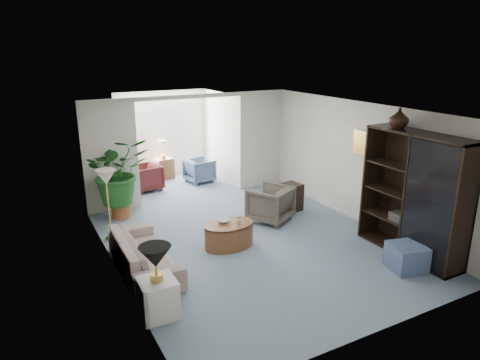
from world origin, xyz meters
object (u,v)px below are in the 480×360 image
coffee_bowl (224,221)px  cabinet_urn (399,118)px  wingback_chair (270,204)px  sunroom_chair_maroon (146,177)px  framed_picture (365,143)px  sofa (144,253)px  entertainment_cabinet (414,195)px  coffee_table (229,235)px  side_table_dark (289,197)px  floor_lamp (106,177)px  sunroom_chair_blue (200,170)px  table_lamp (155,257)px  ottoman (407,257)px  coffee_cup (239,222)px  end_table (158,298)px  plant_pot (121,210)px  sunroom_table (164,169)px

coffee_bowl → cabinet_urn: size_ratio=0.65×
wingback_chair → sunroom_chair_maroon: 3.68m
framed_picture → sofa: size_ratio=0.25×
coffee_bowl → entertainment_cabinet: 3.37m
sunroom_chair_maroon → framed_picture: bearing=30.5°
coffee_table → side_table_dark: bearing=26.3°
coffee_bowl → floor_lamp: bearing=146.0°
sunroom_chair_blue → framed_picture: bearing=-164.4°
coffee_bowl → side_table_dark: (2.08, 0.91, -0.17)m
table_lamp → ottoman: bearing=-9.7°
floor_lamp → side_table_dark: size_ratio=0.59×
coffee_cup → table_lamp: bearing=-145.3°
end_table → entertainment_cabinet: bearing=-3.6°
entertainment_cabinet → sofa: bearing=159.3°
sofa → sunroom_chair_blue: sunroom_chair_blue is taller
sofa → coffee_bowl: sofa is taller
end_table → cabinet_urn: bearing=2.8°
sunroom_chair_blue → plant_pot: bearing=114.8°
sunroom_chair_maroon → sofa: bearing=-24.4°
floor_lamp → entertainment_cabinet: size_ratio=0.16×
framed_picture → sofa: bearing=178.2°
sofa → entertainment_cabinet: 4.69m
cabinet_urn → sunroom_chair_blue: cabinet_urn is taller
sofa → side_table_dark: 3.83m
wingback_chair → cabinet_urn: size_ratio=2.33×
sofa → coffee_bowl: 1.61m
sofa → framed_picture: bearing=-90.2°
floor_lamp → coffee_cup: floor_lamp is taller
table_lamp → sunroom_chair_blue: table_lamp is taller
sunroom_chair_maroon → sunroom_table: sunroom_chair_maroon is taller
side_table_dark → ottoman: 3.17m
wingback_chair → coffee_bowl: bearing=-4.7°
sunroom_table → sunroom_chair_blue: bearing=-45.0°
floor_lamp → entertainment_cabinet: 5.49m
framed_picture → sunroom_table: size_ratio=0.87×
framed_picture → sunroom_chair_blue: bearing=113.2°
coffee_table → sunroom_table: (0.36, 4.71, 0.06)m
sunroom_chair_maroon → ottoman: bearing=15.4°
framed_picture → sunroom_chair_blue: (-1.81, 4.23, -1.38)m
entertainment_cabinet → sunroom_chair_blue: 5.98m
sofa → ottoman: (3.83, -2.04, -0.08)m
coffee_bowl → sunroom_table: (0.41, 4.61, -0.19)m
table_lamp → side_table_dark: bearing=32.7°
sunroom_table → coffee_cup: bearing=-92.5°
wingback_chair → sunroom_chair_blue: bearing=-114.5°
coffee_bowl → sunroom_chair_blue: bearing=73.3°
sofa → coffee_table: (1.63, 0.12, -0.07)m
floor_lamp → plant_pot: 1.58m
sofa → entertainment_cabinet: entertainment_cabinet is taller
side_table_dark → sunroom_chair_blue: size_ratio=0.87×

